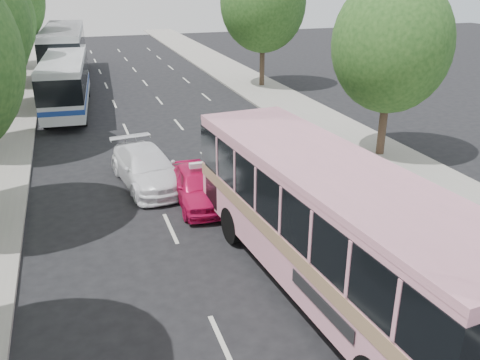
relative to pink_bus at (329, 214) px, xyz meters
name	(u,v)px	position (x,y,z in m)	size (l,w,h in m)	color
ground	(268,283)	(-1.30, 0.74, -2.22)	(120.00, 120.00, 0.00)	black
sidewalk_left	(0,120)	(-9.80, 20.74, -2.15)	(4.00, 90.00, 0.15)	#9E998E
sidewalk_right	(276,98)	(7.20, 20.74, -2.16)	(4.00, 90.00, 0.12)	#9E998E
tree_right_near	(394,40)	(7.48, 8.68, 2.98)	(5.10, 5.10, 7.95)	#38281E
pink_bus	(329,214)	(0.00, 0.00, 0.00)	(3.76, 11.40, 3.57)	pink
pink_taxi	(198,186)	(-1.83, 6.38, -1.53)	(1.65, 4.09, 1.39)	#D51252
white_pickup	(147,167)	(-3.30, 8.74, -1.50)	(2.02, 4.98, 1.45)	white
tour_coach_front	(66,79)	(-5.96, 22.01, -0.28)	(3.16, 10.93, 3.23)	silver
tour_coach_rear	(65,48)	(-5.80, 32.55, 0.13)	(3.66, 13.23, 3.91)	silver
taxi_roof_sign	(197,165)	(-1.83, 6.38, -0.74)	(0.55, 0.18, 0.18)	silver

